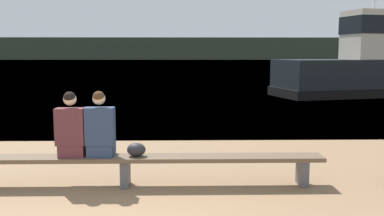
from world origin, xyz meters
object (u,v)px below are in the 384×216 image
(bench_main, at_px, (125,162))
(shopping_bag, at_px, (136,150))
(person_right, at_px, (100,129))
(tugboat_red, at_px, (370,69))
(person_left, at_px, (71,130))

(bench_main, relative_size, shopping_bag, 21.36)
(shopping_bag, bearing_deg, person_right, 179.33)
(person_right, bearing_deg, bench_main, -1.08)
(person_right, xyz_separation_m, tugboat_red, (10.25, 14.02, 0.38))
(bench_main, distance_m, person_left, 0.94)
(person_left, distance_m, tugboat_red, 17.63)
(shopping_bag, relative_size, tugboat_red, 0.03)
(shopping_bag, xyz_separation_m, tugboat_red, (9.71, 14.02, 0.69))
(bench_main, bearing_deg, person_left, 179.50)
(person_left, xyz_separation_m, tugboat_red, (10.68, 14.02, 0.38))
(person_right, relative_size, shopping_bag, 3.53)
(person_left, bearing_deg, bench_main, -0.50)
(bench_main, bearing_deg, tugboat_red, 54.82)
(bench_main, distance_m, shopping_bag, 0.26)
(bench_main, xyz_separation_m, shopping_bag, (0.17, 0.00, 0.19))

